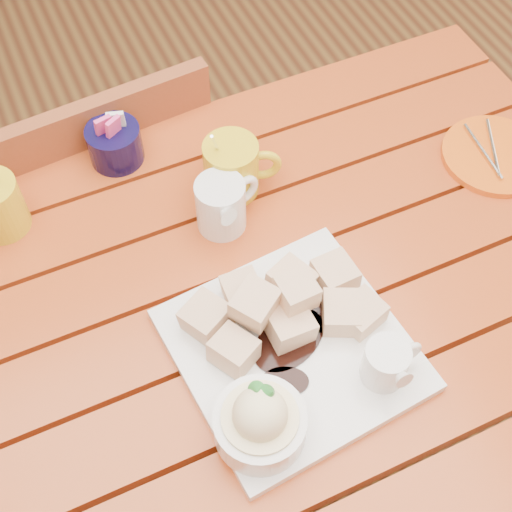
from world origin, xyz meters
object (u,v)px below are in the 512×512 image
table (254,339)px  orange_saucer (496,155)px  chair_far (108,203)px  dessert_plate (288,357)px  coffee_mug_right (233,167)px

table → orange_saucer: 0.49m
chair_far → dessert_plate: bearing=95.4°
table → coffee_mug_right: (0.06, 0.20, 0.16)m
table → dessert_plate: (-0.00, -0.11, 0.14)m
table → orange_saucer: bearing=10.4°
chair_far → coffee_mug_right: bearing=115.2°
coffee_mug_right → orange_saucer: 0.43m
orange_saucer → chair_far: size_ratio=0.21×
orange_saucer → chair_far: (-0.57, 0.41, -0.29)m
table → dessert_plate: bearing=-91.0°
orange_saucer → chair_far: 0.76m
table → chair_far: 0.54m
dessert_plate → chair_far: 0.69m
orange_saucer → table: bearing=-169.6°
dessert_plate → orange_saucer: (0.47, 0.20, -0.03)m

